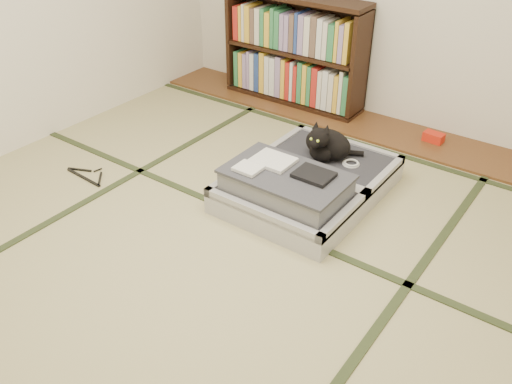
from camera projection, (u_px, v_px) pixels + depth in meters
The scene contains 9 objects.
floor at pixel (212, 253), 3.06m from camera, with size 4.50×4.50×0.00m, color tan.
wood_strip at pixel (370, 126), 4.42m from camera, with size 4.00×0.50×0.02m, color brown.
red_item at pixel (434, 137), 4.16m from camera, with size 0.15×0.09×0.07m, color red.
tatami_borders at pixel (263, 212), 3.39m from camera, with size 4.00×4.50×0.01m.
bookcase at pixel (294, 53), 4.62m from camera, with size 1.27×0.29×0.92m.
suitcase at pixel (305, 183), 3.47m from camera, with size 0.84×1.11×0.33m.
cat at pixel (326, 144), 3.59m from camera, with size 0.37×0.37×0.30m.
cable_coil at pixel (351, 163), 3.58m from camera, with size 0.12×0.12×0.03m.
hanger at pixel (87, 176), 3.76m from camera, with size 0.37×0.18×0.01m.
Camera 1 is at (1.60, -1.79, 1.95)m, focal length 38.00 mm.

